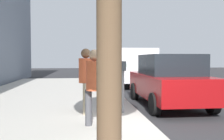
{
  "coord_description": "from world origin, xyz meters",
  "views": [
    {
      "loc": [
        -5.43,
        1.58,
        1.62
      ],
      "look_at": [
        1.93,
        0.71,
        1.29
      ],
      "focal_mm": 40.08,
      "sensor_mm": 36.0,
      "label": 1
    }
  ],
  "objects_px": {
    "parking_meter": "(123,76)",
    "traffic_signal": "(100,44)",
    "parked_sedan_near": "(168,80)",
    "parked_van_far": "(131,65)",
    "pedestrian_at_meter": "(86,75)",
    "pedestrian_bystander": "(95,82)"
  },
  "relations": [
    {
      "from": "pedestrian_bystander",
      "to": "parked_van_far",
      "type": "relative_size",
      "value": 0.32
    },
    {
      "from": "parked_sedan_near",
      "to": "parked_van_far",
      "type": "bearing_deg",
      "value": -0.0
    },
    {
      "from": "pedestrian_at_meter",
      "to": "parked_van_far",
      "type": "height_order",
      "value": "parked_van_far"
    },
    {
      "from": "parking_meter",
      "to": "traffic_signal",
      "type": "distance_m",
      "value": 9.39
    },
    {
      "from": "pedestrian_bystander",
      "to": "traffic_signal",
      "type": "distance_m",
      "value": 10.8
    },
    {
      "from": "parked_sedan_near",
      "to": "pedestrian_at_meter",
      "type": "bearing_deg",
      "value": 118.04
    },
    {
      "from": "parking_meter",
      "to": "parked_van_far",
      "type": "height_order",
      "value": "parked_van_far"
    },
    {
      "from": "parked_van_far",
      "to": "traffic_signal",
      "type": "height_order",
      "value": "traffic_signal"
    },
    {
      "from": "parking_meter",
      "to": "pedestrian_at_meter",
      "type": "xyz_separation_m",
      "value": [
        0.01,
        1.01,
        0.01
      ]
    },
    {
      "from": "parked_van_far",
      "to": "traffic_signal",
      "type": "xyz_separation_m",
      "value": [
        1.14,
        1.79,
        1.32
      ]
    },
    {
      "from": "parked_van_far",
      "to": "parking_meter",
      "type": "bearing_deg",
      "value": 167.37
    },
    {
      "from": "pedestrian_at_meter",
      "to": "pedestrian_bystander",
      "type": "distance_m",
      "value": 1.4
    },
    {
      "from": "parked_sedan_near",
      "to": "parked_van_far",
      "type": "xyz_separation_m",
      "value": [
        6.62,
        -0.0,
        0.36
      ]
    },
    {
      "from": "parked_van_far",
      "to": "traffic_signal",
      "type": "bearing_deg",
      "value": 57.43
    },
    {
      "from": "parked_van_far",
      "to": "parked_sedan_near",
      "type": "bearing_deg",
      "value": 180.0
    },
    {
      "from": "pedestrian_at_meter",
      "to": "parked_sedan_near",
      "type": "bearing_deg",
      "value": 31.96
    },
    {
      "from": "parking_meter",
      "to": "traffic_signal",
      "type": "height_order",
      "value": "traffic_signal"
    },
    {
      "from": "parking_meter",
      "to": "pedestrian_bystander",
      "type": "distance_m",
      "value": 1.62
    },
    {
      "from": "parking_meter",
      "to": "pedestrian_bystander",
      "type": "xyz_separation_m",
      "value": [
        -1.38,
        0.85,
        -0.04
      ]
    },
    {
      "from": "parked_sedan_near",
      "to": "parked_van_far",
      "type": "height_order",
      "value": "parked_van_far"
    },
    {
      "from": "pedestrian_bystander",
      "to": "parked_sedan_near",
      "type": "height_order",
      "value": "pedestrian_bystander"
    },
    {
      "from": "pedestrian_at_meter",
      "to": "parking_meter",
      "type": "bearing_deg",
      "value": 3.31
    }
  ]
}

